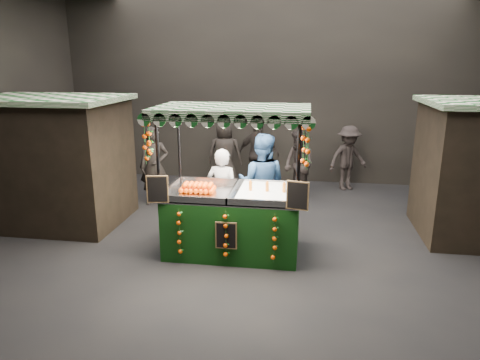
# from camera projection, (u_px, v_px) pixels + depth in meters

# --- Properties ---
(ground) EXTENTS (12.00, 12.00, 0.00)m
(ground) POSITION_uv_depth(u_px,v_px,m) (258.00, 254.00, 7.68)
(ground) COLOR black
(ground) RESTS_ON ground
(market_hall) EXTENTS (12.10, 10.10, 5.05)m
(market_hall) POSITION_uv_depth(u_px,v_px,m) (261.00, 54.00, 6.79)
(market_hall) COLOR black
(market_hall) RESTS_ON ground
(neighbour_stall_left) EXTENTS (3.00, 2.20, 2.60)m
(neighbour_stall_left) POSITION_uv_depth(u_px,v_px,m) (51.00, 160.00, 8.94)
(neighbour_stall_left) COLOR black
(neighbour_stall_left) RESTS_ON ground
(juice_stall) EXTENTS (2.64, 1.55, 2.56)m
(juice_stall) POSITION_uv_depth(u_px,v_px,m) (233.00, 210.00, 7.54)
(juice_stall) COLOR black
(juice_stall) RESTS_ON ground
(vendor_grey) EXTENTS (0.67, 0.48, 1.70)m
(vendor_grey) POSITION_uv_depth(u_px,v_px,m) (222.00, 192.00, 8.34)
(vendor_grey) COLOR gray
(vendor_grey) RESTS_ON ground
(vendor_blue) EXTENTS (1.01, 0.82, 1.95)m
(vendor_blue) POSITION_uv_depth(u_px,v_px,m) (262.00, 183.00, 8.49)
(vendor_blue) COLOR navy
(vendor_blue) RESTS_ON ground
(shopper_0) EXTENTS (0.77, 0.62, 1.83)m
(shopper_0) POSITION_uv_depth(u_px,v_px,m) (154.00, 166.00, 10.15)
(shopper_0) COLOR #292421
(shopper_0) RESTS_ON ground
(shopper_1) EXTENTS (1.03, 1.04, 1.69)m
(shopper_1) POSITION_uv_depth(u_px,v_px,m) (299.00, 165.00, 10.51)
(shopper_1) COLOR #292321
(shopper_1) RESTS_ON ground
(shopper_2) EXTENTS (1.14, 0.60, 1.86)m
(shopper_2) POSITION_uv_depth(u_px,v_px,m) (259.00, 154.00, 11.40)
(shopper_2) COLOR #292421
(shopper_2) RESTS_ON ground
(shopper_3) EXTENTS (1.25, 1.06, 1.68)m
(shopper_3) POSITION_uv_depth(u_px,v_px,m) (348.00, 158.00, 11.32)
(shopper_3) COLOR #2B2423
(shopper_3) RESTS_ON ground
(shopper_4) EXTENTS (0.96, 0.67, 1.84)m
(shopper_4) POSITION_uv_depth(u_px,v_px,m) (225.00, 154.00, 11.42)
(shopper_4) COLOR black
(shopper_4) RESTS_ON ground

